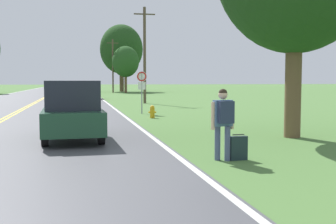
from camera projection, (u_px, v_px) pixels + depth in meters
The scene contains 10 objects.
hitchhiker_person at pixel (223, 117), 10.19m from camera, with size 0.60×0.43×1.76m.
suitcase at pixel (238, 148), 10.34m from camera, with size 0.46×0.19×0.64m.
fire_hydrant at pixel (152, 112), 21.89m from camera, with size 0.40×0.24×0.66m.
traffic_sign at pixel (142, 82), 24.64m from camera, with size 0.60×0.10×2.49m.
utility_pole_midground at pixel (145, 54), 35.61m from camera, with size 1.80×0.24×8.12m.
utility_pole_far at pixel (113, 65), 66.47m from camera, with size 1.80×0.24×8.43m.
tree_mid_treeline at pixel (121, 49), 73.13m from camera, with size 7.43×7.43×11.64m.
tree_far_back at pixel (126, 62), 66.65m from camera, with size 4.27×4.27×7.38m.
car_dark_green_van_nearest at pixel (72, 109), 14.03m from camera, with size 2.01×4.81×1.95m.
car_maroon_hatchback_mid_near at pixel (91, 92), 44.08m from camera, with size 1.96×3.69×1.45m.
Camera 1 is at (3.66, -4.47, 1.96)m, focal length 45.00 mm.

